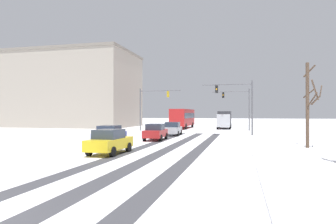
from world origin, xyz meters
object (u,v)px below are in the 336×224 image
Objects in this scene: traffic_signal_far_right at (239,102)px; bus_oncoming at (183,117)px; traffic_signal_far_left at (151,102)px; box_truck_delivery at (224,119)px; car_red_second at (155,132)px; office_building_far_left_block at (69,90)px; bare_tree_sidewalk_mid at (309,102)px; traffic_signal_near_right at (238,98)px; car_blue_third at (110,135)px; car_yellow_cab_fourth at (110,141)px; car_silver_lead at (173,129)px.

bus_oncoming is (-9.72, 4.18, -2.42)m from traffic_signal_far_right.
traffic_signal_far_left reaches higher than box_truck_delivery.
traffic_signal_far_right is 1.56× the size of car_red_second.
box_truck_delivery is at bearing -2.19° from office_building_far_left_block.
traffic_signal_far_left is 0.98× the size of bare_tree_sidewalk_mid.
bus_oncoming is at bearing 120.83° from traffic_signal_near_right.
traffic_signal_far_right reaches higher than car_blue_third.
car_blue_third and car_yellow_cab_fourth have the same top height.
traffic_signal_far_right is at bearing 67.57° from car_red_second.
traffic_signal_far_right is 31.06m from car_yellow_cab_fourth.
car_red_second is 5.43m from car_blue_third.
bare_tree_sidewalk_mid reaches higher than car_yellow_cab_fourth.
traffic_signal_far_right is 0.25× the size of office_building_far_left_block.
car_silver_lead is (5.38, -8.84, -3.63)m from traffic_signal_far_left.
bus_oncoming is at bearing 156.72° from traffic_signal_far_right.
bare_tree_sidewalk_mid is 48.59m from office_building_far_left_block.
traffic_signal_far_left is at bearing 148.75° from traffic_signal_near_right.
office_building_far_left_block is at bearing 175.55° from bus_oncoming.
box_truck_delivery is (5.20, 17.81, 0.82)m from car_silver_lead.
car_red_second is at bearing 59.19° from car_blue_third.
traffic_signal_far_left reaches higher than car_blue_third.
bus_oncoming reaches higher than car_red_second.
car_blue_third is at bearing -106.03° from box_truck_delivery.
car_yellow_cab_fourth is 0.38× the size of bus_oncoming.
bare_tree_sidewalk_mid reaches higher than car_red_second.
car_blue_third is 6.28m from car_yellow_cab_fourth.
box_truck_delivery is (8.30, 28.88, 0.82)m from car_blue_third.
bare_tree_sidewalk_mid is (16.17, 1.10, 2.72)m from car_blue_third.
car_red_second is 24.85m from box_truck_delivery.
traffic_signal_far_right is 1.55× the size of car_silver_lead.
box_truck_delivery is at bearing 98.21° from traffic_signal_near_right.
office_building_far_left_block is at bearing 151.61° from traffic_signal_near_right.
traffic_signal_near_right reaches higher than box_truck_delivery.
bus_oncoming is (3.34, 8.30, -2.46)m from traffic_signal_far_left.
traffic_signal_near_right is at bearing -31.25° from traffic_signal_far_left.
traffic_signal_far_left reaches higher than car_red_second.
bus_oncoming is 1.48× the size of box_truck_delivery.
traffic_signal_near_right and traffic_signal_far_left have the same top height.
car_silver_lead is at bearing -120.64° from traffic_signal_far_right.
car_red_second is 1.00× the size of car_blue_third.
traffic_signal_far_left is 0.88× the size of box_truck_delivery.
office_building_far_left_block reaches higher than traffic_signal_near_right.
traffic_signal_far_left is 1.55× the size of car_blue_third.
car_silver_lead is 11.50m from car_blue_third.
bare_tree_sidewalk_mid is at bearing -60.88° from bus_oncoming.
traffic_signal_near_right is at bearing -90.24° from traffic_signal_far_right.
car_red_second is (-8.00, -19.38, -3.60)m from traffic_signal_far_right.
traffic_signal_far_right is at bearing -62.85° from box_truck_delivery.
bare_tree_sidewalk_mid is (13.39, -3.57, 2.72)m from car_red_second.
car_yellow_cab_fourth is (-0.49, -16.79, 0.00)m from car_silver_lead.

